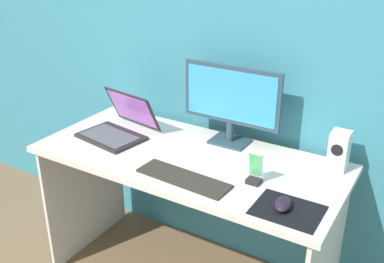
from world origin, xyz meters
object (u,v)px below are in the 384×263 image
object	(u,v)px
speaker_right	(339,151)
laptop	(118,127)
monitor	(231,101)
mouse	(283,204)
phone_in_dock	(255,172)
keyboard_external	(183,178)

from	to	relation	value
speaker_right	laptop	bearing A→B (deg)	-168.33
monitor	mouse	distance (m)	0.63
speaker_right	phone_in_dock	size ratio (longest dim) A/B	1.26
keyboard_external	phone_in_dock	size ratio (longest dim) A/B	2.96
speaker_right	laptop	size ratio (longest dim) A/B	0.49
laptop	speaker_right	bearing A→B (deg)	11.67
laptop	keyboard_external	xyz separation A→B (m)	(0.51, -0.21, -0.04)
keyboard_external	mouse	size ratio (longest dim) A/B	4.11
speaker_right	laptop	world-z (taller)	laptop
speaker_right	mouse	distance (m)	0.43
speaker_right	keyboard_external	bearing A→B (deg)	-141.12
monitor	phone_in_dock	distance (m)	0.42
speaker_right	laptop	distance (m)	1.06
laptop	mouse	bearing A→B (deg)	-12.06
monitor	phone_in_dock	world-z (taller)	monitor
laptop	phone_in_dock	bearing A→B (deg)	-5.51
monitor	laptop	distance (m)	0.59
laptop	mouse	distance (m)	0.97
monitor	keyboard_external	distance (m)	0.47
monitor	keyboard_external	xyz separation A→B (m)	(-0.00, -0.42, -0.21)
mouse	speaker_right	bearing A→B (deg)	66.48
mouse	phone_in_dock	distance (m)	0.21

